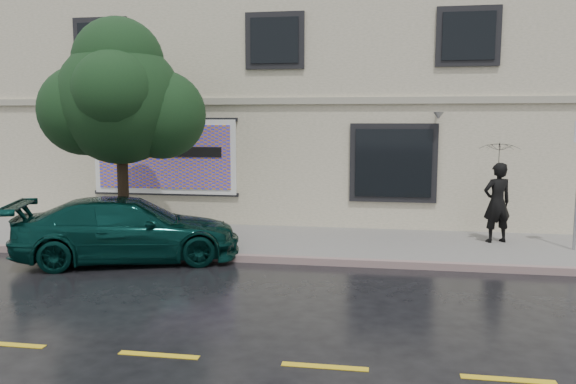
# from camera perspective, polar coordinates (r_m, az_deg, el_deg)

# --- Properties ---
(ground) EXTENTS (90.00, 90.00, 0.00)m
(ground) POSITION_cam_1_polar(r_m,az_deg,el_deg) (11.03, -6.05, -8.97)
(ground) COLOR black
(ground) RESTS_ON ground
(sidewalk) EXTENTS (20.00, 3.50, 0.15)m
(sidewalk) POSITION_cam_1_polar(r_m,az_deg,el_deg) (14.07, -2.57, -5.04)
(sidewalk) COLOR gray
(sidewalk) RESTS_ON ground
(curb) EXTENTS (20.00, 0.18, 0.16)m
(curb) POSITION_cam_1_polar(r_m,az_deg,el_deg) (12.41, -4.22, -6.74)
(curb) COLOR gray
(curb) RESTS_ON ground
(road_marking) EXTENTS (19.00, 0.12, 0.01)m
(road_marking) POSITION_cam_1_polar(r_m,az_deg,el_deg) (7.90, -12.99, -15.83)
(road_marking) COLOR gold
(road_marking) RESTS_ON ground
(building) EXTENTS (20.00, 8.12, 7.00)m
(building) POSITION_cam_1_polar(r_m,az_deg,el_deg) (19.41, 0.88, 8.54)
(building) COLOR beige
(building) RESTS_ON ground
(billboard) EXTENTS (4.30, 0.16, 2.20)m
(billboard) POSITION_cam_1_polar(r_m,az_deg,el_deg) (16.31, -12.48, 3.52)
(billboard) COLOR white
(billboard) RESTS_ON ground
(car) EXTENTS (5.23, 3.53, 1.40)m
(car) POSITION_cam_1_polar(r_m,az_deg,el_deg) (12.84, -15.86, -3.67)
(car) COLOR #072C28
(car) RESTS_ON ground
(pedestrian) EXTENTS (0.82, 0.67, 1.93)m
(pedestrian) POSITION_cam_1_polar(r_m,az_deg,el_deg) (14.38, 20.47, -1.02)
(pedestrian) COLOR black
(pedestrian) RESTS_ON sidewalk
(umbrella) EXTENTS (1.06, 1.06, 0.75)m
(umbrella) POSITION_cam_1_polar(r_m,az_deg,el_deg) (14.26, 20.71, 4.31)
(umbrella) COLOR black
(umbrella) RESTS_ON pedestrian
(street_tree) EXTENTS (2.90, 2.90, 4.81)m
(street_tree) POSITION_cam_1_polar(r_m,az_deg,el_deg) (13.78, -16.70, 8.71)
(street_tree) COLOR black
(street_tree) RESTS_ON sidewalk
(fire_hydrant) EXTENTS (0.30, 0.28, 0.74)m
(fire_hydrant) POSITION_cam_1_polar(r_m,az_deg,el_deg) (13.02, -10.39, -4.22)
(fire_hydrant) COLOR silver
(fire_hydrant) RESTS_ON sidewalk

